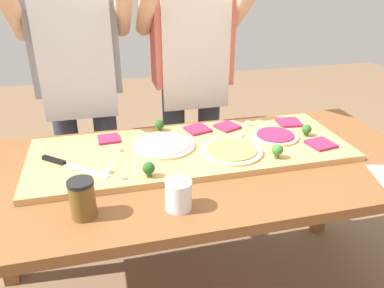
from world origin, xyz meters
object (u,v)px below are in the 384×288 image
at_px(pizza_slice_far_left, 289,122).
at_px(cheese_crumble_e, 123,178).
at_px(cheese_crumble_b, 240,134).
at_px(cook_right, 192,64).
at_px(cheese_crumble_a, 119,149).
at_px(broccoli_floret_front_right, 160,125).
at_px(pizza_slice_near_right, 198,129).
at_px(pizza_slice_near_left, 109,139).
at_px(pizza_whole_beet_magenta, 275,136).
at_px(cook_left, 78,71).
at_px(pizza_whole_pesto_green, 231,150).
at_px(sauce_jar, 82,199).
at_px(broccoli_floret_back_mid, 307,129).
at_px(cheese_crumble_d, 248,124).
at_px(pizza_slice_center, 227,127).
at_px(chefs_knife, 65,164).
at_px(cheese_crumble_c, 109,171).
at_px(broccoli_floret_center_right, 149,169).
at_px(pizza_whole_cheese_artichoke, 164,145).
at_px(broccoli_floret_front_left, 277,150).
at_px(pizza_slice_far_right, 321,144).
at_px(flour_cup, 179,197).

bearing_deg(pizza_slice_far_left, cheese_crumble_e, -157.89).
xyz_separation_m(cheese_crumble_b, cook_right, (-0.10, 0.46, 0.21)).
distance_m(pizza_slice_far_left, cheese_crumble_a, 0.81).
height_order(broccoli_floret_front_right, cheese_crumble_e, broccoli_floret_front_right).
xyz_separation_m(pizza_slice_near_right, pizza_slice_near_left, (-0.40, -0.01, 0.00)).
bearing_deg(pizza_whole_beet_magenta, cook_left, 147.94).
height_order(pizza_slice_near_left, pizza_slice_far_left, same).
bearing_deg(pizza_whole_beet_magenta, cheese_crumble_a, 177.39).
bearing_deg(pizza_whole_pesto_green, cheese_crumble_b, 57.22).
bearing_deg(cook_left, sauce_jar, -89.60).
bearing_deg(broccoli_floret_back_mid, cheese_crumble_d, 141.26).
relative_size(pizza_slice_center, cheese_crumble_d, 4.30).
relative_size(chefs_knife, pizza_whole_beet_magenta, 1.25).
distance_m(cheese_crumble_c, cheese_crumble_d, 0.72).
height_order(pizza_whole_pesto_green, broccoli_floret_center_right, broccoli_floret_center_right).
height_order(pizza_slice_center, cheese_crumble_a, cheese_crumble_a).
bearing_deg(pizza_whole_cheese_artichoke, cook_right, 63.72).
height_order(pizza_slice_center, pizza_slice_far_left, same).
height_order(pizza_whole_cheese_artichoke, cheese_crumble_a, same).
xyz_separation_m(pizza_slice_near_left, pizza_slice_center, (0.54, 0.01, 0.00)).
bearing_deg(broccoli_floret_back_mid, pizza_slice_near_left, 169.05).
relative_size(pizza_whole_beet_magenta, cheese_crumble_a, 11.75).
height_order(pizza_whole_beet_magenta, broccoli_floret_front_left, broccoli_floret_front_left).
xyz_separation_m(pizza_whole_beet_magenta, broccoli_floret_back_mid, (0.14, -0.02, 0.02)).
distance_m(cheese_crumble_b, cheese_crumble_c, 0.61).
xyz_separation_m(pizza_slice_near_right, sauce_jar, (-0.50, -0.51, 0.03)).
xyz_separation_m(pizza_slice_near_right, broccoli_floret_back_mid, (0.45, -0.17, 0.02)).
distance_m(pizza_slice_near_right, broccoli_floret_back_mid, 0.48).
height_order(pizza_slice_center, cook_left, cook_left).
relative_size(pizza_slice_near_right, cheese_crumble_c, 5.87).
bearing_deg(cheese_crumble_a, cheese_crumble_e, -90.71).
distance_m(pizza_slice_far_right, pizza_slice_near_right, 0.54).
xyz_separation_m(pizza_whole_cheese_artichoke, cook_right, (0.24, 0.48, 0.21)).
relative_size(cheese_crumble_a, cheese_crumble_b, 1.02).
distance_m(sauce_jar, cook_left, 0.88).
height_order(chefs_knife, broccoli_floret_front_right, broccoli_floret_front_right).
relative_size(chefs_knife, flour_cup, 2.53).
bearing_deg(pizza_slice_far_left, cheese_crumble_c, -162.52).
height_order(pizza_whole_pesto_green, cheese_crumble_b, same).
distance_m(chefs_knife, cook_left, 0.60).
bearing_deg(pizza_whole_pesto_green, pizza_whole_cheese_artichoke, 155.18).
relative_size(pizza_slice_near_right, pizza_slice_center, 1.05).
relative_size(pizza_whole_beet_magenta, pizza_slice_far_left, 1.89).
bearing_deg(sauce_jar, cheese_crumble_d, 34.04).
xyz_separation_m(pizza_slice_far_right, cheese_crumble_c, (-0.87, -0.02, 0.00)).
xyz_separation_m(cheese_crumble_a, cook_left, (-0.14, 0.48, 0.21)).
height_order(chefs_knife, cheese_crumble_e, chefs_knife).
distance_m(pizza_whole_beet_magenta, broccoli_floret_front_right, 0.52).
height_order(flour_cup, cook_right, cook_right).
bearing_deg(cheese_crumble_a, cheese_crumble_d, 11.06).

